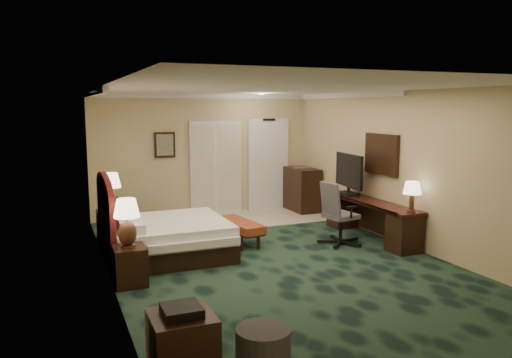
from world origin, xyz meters
name	(u,v)px	position (x,y,z in m)	size (l,w,h in m)	color
floor	(273,260)	(0.00, 0.00, 0.00)	(5.00, 7.50, 0.00)	black
ceiling	(274,88)	(0.00, 0.00, 2.70)	(5.00, 7.50, 0.00)	silver
wall_back	(204,155)	(0.00, 3.75, 1.35)	(5.00, 0.00, 2.70)	tan
wall_front	(452,231)	(0.00, -3.75, 1.35)	(5.00, 0.00, 2.70)	tan
wall_left	(107,186)	(-2.50, 0.00, 1.35)	(0.00, 7.50, 2.70)	tan
wall_right	(404,169)	(2.50, 0.00, 1.35)	(0.00, 7.50, 2.70)	tan
crown_molding	(274,91)	(0.00, 0.00, 2.65)	(5.00, 7.50, 0.10)	white
tile_patch	(256,218)	(0.90, 2.90, 0.01)	(3.20, 1.70, 0.01)	beige
headboard	(106,217)	(-2.44, 1.00, 0.70)	(0.12, 2.00, 1.40)	#430D15
entry_door	(268,165)	(1.55, 3.72, 1.05)	(1.02, 0.06, 2.18)	white
closet_doors	(216,168)	(0.25, 3.71, 1.05)	(1.20, 0.06, 2.10)	beige
wall_art	(165,145)	(-0.90, 3.71, 1.60)	(0.45, 0.06, 0.55)	#4E5E57
wall_mirror	(381,154)	(2.46, 0.60, 1.55)	(0.05, 0.95, 0.75)	white
bed	(169,238)	(-1.48, 0.84, 0.29)	(1.84, 1.71, 0.58)	white
nightstand_near	(130,266)	(-2.27, -0.26, 0.27)	(0.43, 0.49, 0.53)	black
nightstand_far	(110,226)	(-2.26, 2.21, 0.28)	(0.44, 0.51, 0.55)	black
lamp_near	(127,223)	(-2.28, -0.25, 0.86)	(0.35, 0.35, 0.66)	black
lamp_far	(111,192)	(-2.23, 2.15, 0.90)	(0.37, 0.37, 0.69)	black
bed_bench	(240,232)	(-0.13, 1.15, 0.20)	(0.41, 1.18, 0.40)	maroon
ottoman	(263,347)	(-1.44, -2.96, 0.19)	(0.53, 0.53, 0.38)	#313131
side_table	(182,347)	(-2.19, -2.88, 0.30)	(0.56, 0.56, 0.60)	black
desk	(370,220)	(2.22, 0.54, 0.35)	(0.52, 2.42, 0.70)	black
tv	(349,175)	(2.18, 1.24, 1.11)	(0.09, 1.04, 0.81)	black
desk_lamp	(412,197)	(2.25, -0.53, 0.96)	(0.30, 0.30, 0.52)	black
desk_chair	(341,213)	(1.49, 0.39, 0.56)	(0.66, 0.61, 1.13)	#59595A
minibar	(302,190)	(2.19, 3.20, 0.50)	(0.53, 0.95, 1.01)	black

